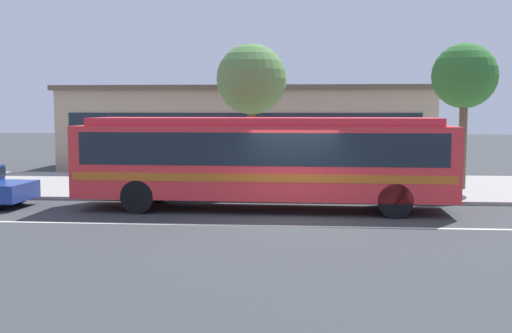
% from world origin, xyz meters
% --- Properties ---
extents(ground_plane, '(120.00, 120.00, 0.00)m').
position_xyz_m(ground_plane, '(0.00, 0.00, 0.00)').
color(ground_plane, '#373A3D').
extents(sidewalk_slab, '(60.00, 8.00, 0.12)m').
position_xyz_m(sidewalk_slab, '(0.00, 7.19, 0.06)').
color(sidewalk_slab, '#9A9490').
rests_on(sidewalk_slab, ground_plane).
extents(lane_stripe_center, '(56.00, 0.16, 0.01)m').
position_xyz_m(lane_stripe_center, '(0.00, -0.80, 0.00)').
color(lane_stripe_center, silver).
rests_on(lane_stripe_center, ground_plane).
extents(transit_bus, '(11.42, 2.72, 2.83)m').
position_xyz_m(transit_bus, '(-0.93, 1.84, 1.65)').
color(transit_bus, red).
rests_on(transit_bus, ground_plane).
extents(pedestrian_waiting_near_sign, '(0.48, 0.48, 1.69)m').
position_xyz_m(pedestrian_waiting_near_sign, '(0.09, 4.35, 1.11)').
color(pedestrian_waiting_near_sign, slate).
rests_on(pedestrian_waiting_near_sign, sidewalk_slab).
extents(pedestrian_walking_along_curb, '(0.42, 0.42, 1.58)m').
position_xyz_m(pedestrian_walking_along_curb, '(-5.94, 5.39, 1.03)').
color(pedestrian_walking_along_curb, navy).
rests_on(pedestrian_walking_along_curb, sidewalk_slab).
extents(pedestrian_standing_by_tree, '(0.38, 0.38, 1.66)m').
position_xyz_m(pedestrian_standing_by_tree, '(-2.14, 3.93, 1.09)').
color(pedestrian_standing_by_tree, '#2C2832').
rests_on(pedestrian_standing_by_tree, sidewalk_slab).
extents(bus_stop_sign, '(0.14, 0.44, 2.36)m').
position_xyz_m(bus_stop_sign, '(3.85, 3.80, 1.64)').
color(bus_stop_sign, gray).
rests_on(bus_stop_sign, sidewalk_slab).
extents(street_tree_near_stop, '(2.67, 2.67, 5.43)m').
position_xyz_m(street_tree_near_stop, '(-1.74, 6.54, 4.18)').
color(street_tree_near_stop, brown).
rests_on(street_tree_near_stop, sidewalk_slab).
extents(street_tree_mid_block, '(2.40, 2.40, 5.40)m').
position_xyz_m(street_tree_mid_block, '(6.17, 6.62, 4.26)').
color(street_tree_mid_block, brown).
rests_on(street_tree_mid_block, sidewalk_slab).
extents(station_building, '(18.55, 6.53, 4.22)m').
position_xyz_m(station_building, '(-2.70, 14.97, 2.12)').
color(station_building, tan).
rests_on(station_building, ground_plane).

